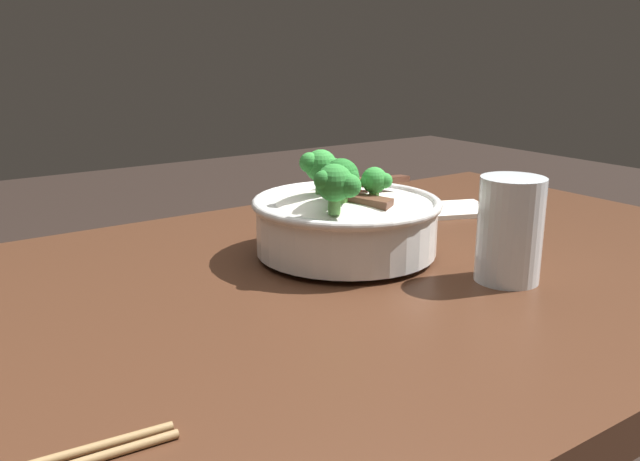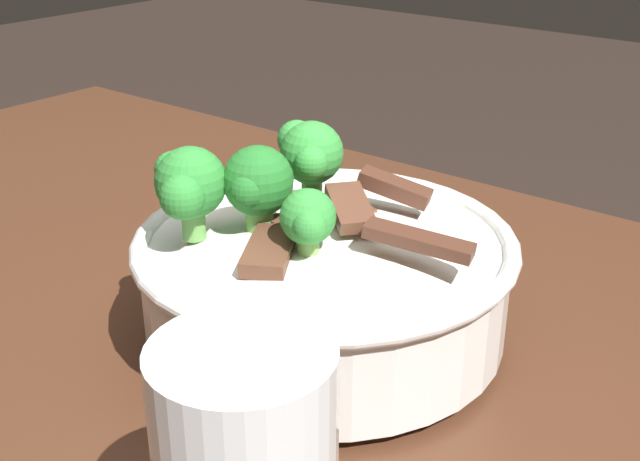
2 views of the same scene
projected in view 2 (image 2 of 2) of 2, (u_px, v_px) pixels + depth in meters
rice_bowl at (321, 267)px, 0.55m from camera, size 0.26×0.26×0.15m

